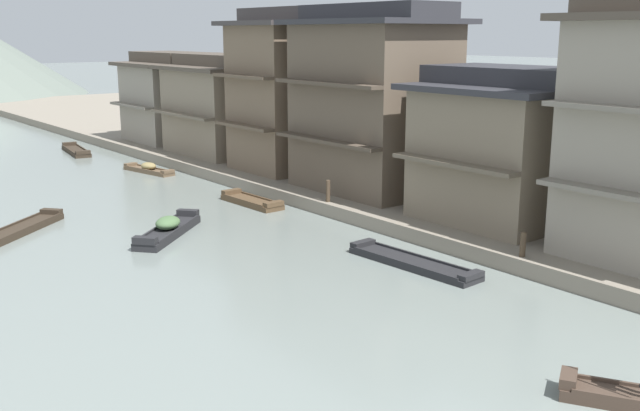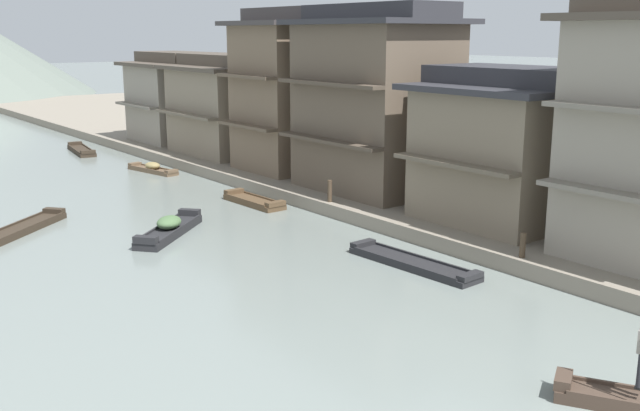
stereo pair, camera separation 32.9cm
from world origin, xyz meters
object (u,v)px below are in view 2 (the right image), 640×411
object	(u,v)px
boat_moored_third	(153,169)
boat_midriver_drifting	(254,201)
boat_moored_far	(413,263)
house_waterfront_far	(230,105)
house_waterfront_narrow	(297,91)
mooring_post_dock_mid	(523,245)
house_waterfront_second	(509,146)
boat_moored_nearest	(81,150)
house_waterfront_tall	(375,100)
boat_moored_second	(19,230)
mooring_post_dock_far	(330,191)
boat_midriver_upstream	(169,229)
house_waterfront_end	(177,97)

from	to	relation	value
boat_moored_third	boat_midriver_drifting	world-z (taller)	boat_moored_third
boat_moored_far	house_waterfront_far	xyz separation A→B (m)	(6.13, 22.72, 3.47)
boat_moored_third	house_waterfront_narrow	world-z (taller)	house_waterfront_narrow
boat_midriver_drifting	mooring_post_dock_mid	bearing A→B (deg)	-83.48
house_waterfront_second	house_waterfront_far	distance (m)	21.72
boat_moored_nearest	house_waterfront_tall	bearing A→B (deg)	-75.18
house_waterfront_second	house_waterfront_narrow	size ratio (longest dim) A/B	0.80
boat_moored_second	house_waterfront_narrow	distance (m)	16.90
house_waterfront_far	house_waterfront_second	bearing A→B (deg)	-89.82
house_waterfront_far	mooring_post_dock_far	xyz separation A→B (m)	(-3.77, -14.97, -2.50)
house_waterfront_tall	house_waterfront_narrow	size ratio (longest dim) A/B	1.00
boat_midriver_upstream	house_waterfront_far	world-z (taller)	house_waterfront_far
mooring_post_dock_mid	boat_moored_nearest	bearing A→B (deg)	94.42
house_waterfront_end	mooring_post_dock_far	distance (m)	22.63
boat_moored_second	house_waterfront_end	distance (m)	23.41
boat_moored_second	boat_moored_far	bearing A→B (deg)	-53.14
house_waterfront_far	house_waterfront_end	size ratio (longest dim) A/B	1.16
house_waterfront_narrow	mooring_post_dock_far	bearing A→B (deg)	-116.04
boat_moored_far	mooring_post_dock_far	distance (m)	8.16
house_waterfront_narrow	house_waterfront_end	bearing A→B (deg)	90.77
mooring_post_dock_far	house_waterfront_narrow	bearing A→B (deg)	63.96
boat_moored_nearest	house_waterfront_end	world-z (taller)	house_waterfront_end
house_waterfront_second	boat_moored_far	bearing A→B (deg)	-170.86
house_waterfront_tall	boat_moored_far	bearing A→B (deg)	-123.91
mooring_post_dock_far	boat_moored_nearest	bearing A→B (deg)	96.34
boat_midriver_upstream	house_waterfront_end	size ratio (longest dim) A/B	0.64
boat_moored_nearest	house_waterfront_far	world-z (taller)	house_waterfront_far
house_waterfront_far	house_waterfront_narrow	bearing A→B (deg)	-89.09
boat_moored_nearest	mooring_post_dock_far	size ratio (longest dim) A/B	4.92
boat_midriver_drifting	mooring_post_dock_mid	distance (m)	14.50
boat_moored_far	house_waterfront_tall	xyz separation A→B (m)	(5.83, 8.68, 4.77)
boat_moored_third	boat_moored_far	bearing A→B (deg)	-91.16
house_waterfront_far	boat_moored_third	bearing A→B (deg)	-175.36
mooring_post_dock_far	boat_midriver_drifting	bearing A→B (deg)	113.42
boat_moored_nearest	mooring_post_dock_mid	distance (m)	34.92
boat_moored_second	boat_midriver_upstream	xyz separation A→B (m)	(4.78, -4.06, 0.14)
boat_moored_third	house_waterfront_tall	distance (m)	15.34
house_waterfront_narrow	house_waterfront_far	bearing A→B (deg)	90.91
house_waterfront_end	mooring_post_dock_far	xyz separation A→B (m)	(-3.68, -22.18, -2.51)
boat_moored_nearest	boat_moored_third	bearing A→B (deg)	-85.42
boat_midriver_drifting	house_waterfront_narrow	world-z (taller)	house_waterfront_narrow
boat_moored_far	boat_moored_second	bearing A→B (deg)	126.86
boat_moored_nearest	boat_moored_far	size ratio (longest dim) A/B	0.90
house_waterfront_tall	house_waterfront_end	world-z (taller)	house_waterfront_tall
house_waterfront_second	house_waterfront_narrow	world-z (taller)	house_waterfront_narrow
house_waterfront_tall	boat_midriver_upstream	bearing A→B (deg)	178.58
boat_midriver_upstream	house_waterfront_second	distance (m)	14.10
boat_midriver_drifting	house_waterfront_second	distance (m)	12.37
boat_moored_second	boat_moored_third	bearing A→B (deg)	42.20
house_waterfront_second	mooring_post_dock_far	world-z (taller)	house_waterfront_second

